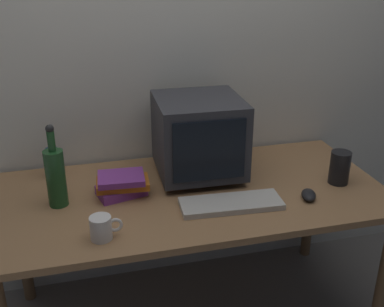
% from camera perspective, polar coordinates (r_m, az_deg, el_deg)
% --- Properties ---
extents(back_wall, '(4.00, 0.08, 2.50)m').
position_cam_1_polar(back_wall, '(2.31, -2.92, 12.92)').
color(back_wall, silver).
rests_on(back_wall, ground).
extents(desk, '(1.69, 0.81, 0.70)m').
position_cam_1_polar(desk, '(2.10, -0.00, -6.39)').
color(desk, '#9E7047').
rests_on(desk, ground).
extents(crt_monitor, '(0.39, 0.40, 0.37)m').
position_cam_1_polar(crt_monitor, '(2.13, 0.83, 2.09)').
color(crt_monitor, '#333338').
rests_on(crt_monitor, desk).
extents(keyboard, '(0.43, 0.17, 0.02)m').
position_cam_1_polar(keyboard, '(1.95, 4.76, -6.07)').
color(keyboard, beige).
rests_on(keyboard, desk).
extents(computer_mouse, '(0.09, 0.12, 0.04)m').
position_cam_1_polar(computer_mouse, '(2.05, 13.96, -4.90)').
color(computer_mouse, black).
rests_on(computer_mouse, desk).
extents(bottle_tall, '(0.08, 0.08, 0.35)m').
position_cam_1_polar(bottle_tall, '(1.98, -16.21, -2.59)').
color(bottle_tall, '#1E4C23').
rests_on(bottle_tall, desk).
extents(bottle_short, '(0.06, 0.06, 0.21)m').
position_cam_1_polar(bottle_short, '(2.26, -16.54, -0.87)').
color(bottle_short, navy).
rests_on(bottle_short, desk).
extents(book_stack, '(0.23, 0.17, 0.10)m').
position_cam_1_polar(book_stack, '(2.03, -8.52, -3.77)').
color(book_stack, '#843893').
rests_on(book_stack, desk).
extents(mug, '(0.12, 0.08, 0.09)m').
position_cam_1_polar(mug, '(1.75, -10.89, -8.84)').
color(mug, white).
rests_on(mug, desk).
extents(metal_canister, '(0.09, 0.09, 0.15)m').
position_cam_1_polar(metal_canister, '(2.20, 17.47, -1.64)').
color(metal_canister, black).
rests_on(metal_canister, desk).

